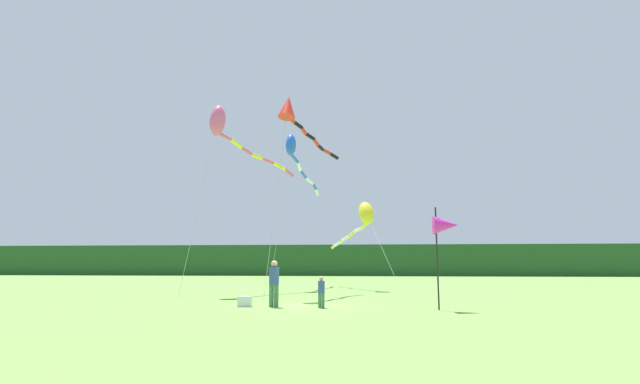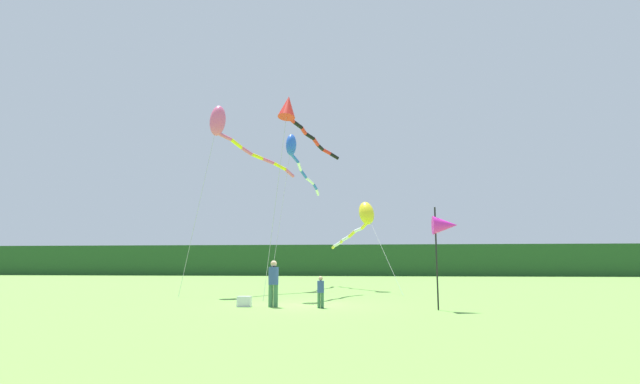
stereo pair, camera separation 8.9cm
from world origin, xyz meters
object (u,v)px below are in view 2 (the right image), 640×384
(cooler_box, at_px, (244,301))
(kite_blue, at_px, (295,152))
(kite_yellow, at_px, (363,217))
(kite_rainbow, at_px, (225,127))
(person_child, at_px, (321,290))
(person_adult, at_px, (273,281))
(kite_red, at_px, (293,114))
(banner_flag_pole, at_px, (445,226))

(cooler_box, height_order, kite_blue, kite_blue)
(kite_yellow, height_order, kite_blue, kite_blue)
(kite_blue, xyz_separation_m, kite_rainbow, (-3.13, -5.70, 0.19))
(cooler_box, bearing_deg, person_child, -4.55)
(person_child, relative_size, cooler_box, 2.23)
(person_adult, height_order, kite_blue, kite_blue)
(kite_red, bearing_deg, kite_yellow, 62.53)
(person_child, height_order, kite_blue, kite_blue)
(person_child, bearing_deg, kite_rainbow, 130.95)
(kite_yellow, bearing_deg, kite_rainbow, -147.28)
(kite_yellow, relative_size, kite_rainbow, 0.94)
(person_adult, xyz_separation_m, person_child, (1.87, -0.20, -0.33))
(cooler_box, bearing_deg, person_adult, -1.82)
(kite_blue, bearing_deg, person_adult, -84.58)
(kite_rainbow, bearing_deg, person_adult, -58.06)
(person_adult, bearing_deg, person_child, -6.23)
(person_adult, relative_size, kite_yellow, 0.18)
(person_child, xyz_separation_m, cooler_box, (-3.02, 0.24, -0.46))
(person_adult, height_order, banner_flag_pole, banner_flag_pole)
(kite_yellow, xyz_separation_m, kite_blue, (-4.61, 0.73, 4.55))
(cooler_box, bearing_deg, kite_red, 78.53)
(kite_yellow, relative_size, kite_red, 0.96)
(cooler_box, xyz_separation_m, kite_red, (1.03, 5.07, 9.20))
(cooler_box, distance_m, kite_blue, 15.45)
(banner_flag_pole, xyz_separation_m, kite_blue, (-7.73, 13.20, 6.10))
(kite_yellow, height_order, kite_rainbow, kite_rainbow)
(kite_blue, distance_m, kite_rainbow, 6.50)
(kite_red, bearing_deg, banner_flag_pole, -40.44)
(person_child, relative_size, kite_yellow, 0.12)
(kite_rainbow, bearing_deg, person_child, -49.05)
(cooler_box, xyz_separation_m, banner_flag_pole, (7.68, -0.60, 2.84))
(cooler_box, height_order, kite_red, kite_red)
(person_adult, distance_m, kite_blue, 15.08)
(kite_yellow, bearing_deg, banner_flag_pole, -75.95)
(banner_flag_pole, bearing_deg, kite_blue, 120.35)
(kite_rainbow, bearing_deg, kite_red, -23.54)
(person_child, relative_size, kite_red, 0.12)
(kite_red, bearing_deg, person_child, -69.40)
(banner_flag_pole, bearing_deg, kite_yellow, 104.05)
(banner_flag_pole, height_order, kite_rainbow, kite_rainbow)
(cooler_box, bearing_deg, banner_flag_pole, -4.48)
(banner_flag_pole, distance_m, kite_rainbow, 14.62)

